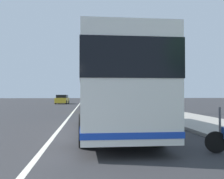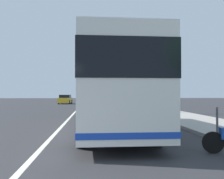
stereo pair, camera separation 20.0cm
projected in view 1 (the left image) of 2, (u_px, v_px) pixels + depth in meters
The scene contains 8 objects.
sidewalk_curb at pixel (214, 126), 13.39m from camera, with size 110.00×3.60×0.14m, color #9E998E.
lane_divider_line at pixel (60, 129), 12.73m from camera, with size 110.00×0.16×0.01m, color silver.
coach_bus at pixel (110, 85), 11.74m from camera, with size 10.52×2.76×3.42m.
car_far_distant at pixel (98, 104), 24.78m from camera, with size 4.13×2.03×1.53m.
car_oncoming at pixel (62, 100), 45.45m from camera, with size 4.23×2.10×1.49m.
car_side_street at pixel (100, 102), 30.25m from camera, with size 4.10×1.82×1.59m.
car_ahead_same_lane at pixel (92, 99), 47.97m from camera, with size 4.12×1.82×1.57m.
utility_pole at pixel (159, 74), 22.80m from camera, with size 0.31×0.31×6.53m, color slate.
Camera 1 is at (-2.92, -1.26, 1.59)m, focal length 44.34 mm.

